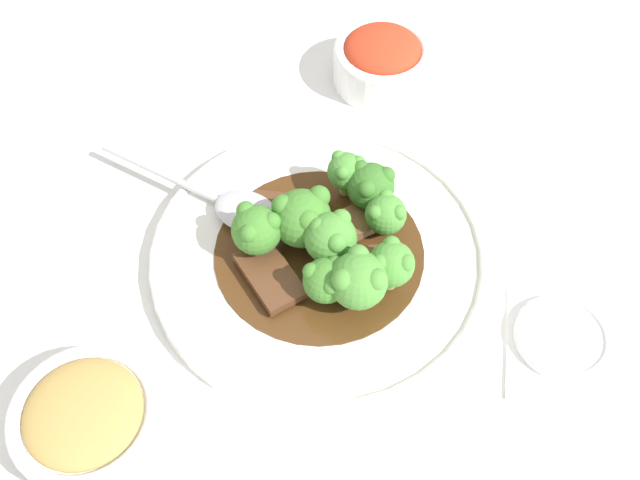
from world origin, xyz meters
TOP-DOWN VIEW (x-y plane):
  - ground_plane at (0.00, 0.00)m, footprint 4.00×4.00m
  - main_plate at (0.00, 0.00)m, footprint 0.31×0.31m
  - beef_strip_0 at (0.05, 0.03)m, footprint 0.03×0.07m
  - beef_strip_1 at (-0.02, -0.04)m, footprint 0.03×0.05m
  - beef_strip_2 at (0.02, -0.03)m, footprint 0.06×0.08m
  - beef_strip_3 at (-0.03, 0.04)m, footprint 0.08×0.07m
  - broccoli_floret_0 at (0.02, -0.06)m, footprint 0.04×0.04m
  - broccoli_floret_1 at (0.00, 0.06)m, footprint 0.05×0.05m
  - broccoli_floret_2 at (-0.05, -0.01)m, footprint 0.04×0.04m
  - broccoli_floret_3 at (-0.04, -0.06)m, footprint 0.04×0.04m
  - broccoli_floret_4 at (0.07, -0.03)m, footprint 0.04×0.04m
  - broccoli_floret_5 at (0.01, 0.02)m, footprint 0.05×0.05m
  - broccoli_floret_6 at (-0.05, -0.03)m, footprint 0.05×0.05m
  - broccoli_floret_7 at (0.05, -0.05)m, footprint 0.04×0.04m
  - broccoli_floret_8 at (-0.01, -0.01)m, footprint 0.05×0.05m
  - serving_spoon at (0.05, 0.08)m, footprint 0.12×0.19m
  - side_bowl_kimchi at (0.24, -0.07)m, footprint 0.11×0.11m
  - side_bowl_appetizer at (-0.16, 0.18)m, footprint 0.12×0.12m
  - sauce_dish at (-0.08, -0.21)m, footprint 0.08×0.08m
  - paper_napkin at (-0.09, -0.20)m, footprint 0.12×0.10m

SIDE VIEW (x-z plane):
  - ground_plane at x=0.00m, z-range 0.00..0.00m
  - paper_napkin at x=-0.09m, z-range 0.00..0.01m
  - sauce_dish at x=-0.08m, z-range 0.00..0.01m
  - main_plate at x=0.00m, z-range 0.00..0.02m
  - beef_strip_0 at x=0.05m, z-range 0.02..0.03m
  - side_bowl_appetizer at x=-0.16m, z-range 0.00..0.05m
  - beef_strip_3 at x=-0.03m, z-range 0.02..0.03m
  - beef_strip_2 at x=0.02m, z-range 0.02..0.03m
  - serving_spoon at x=0.05m, z-range 0.02..0.03m
  - beef_strip_1 at x=-0.02m, z-range 0.02..0.03m
  - side_bowl_kimchi at x=0.24m, z-range 0.00..0.06m
  - broccoli_floret_0 at x=0.02m, z-range 0.02..0.07m
  - broccoli_floret_2 at x=-0.05m, z-range 0.02..0.07m
  - broccoli_floret_7 at x=0.05m, z-range 0.02..0.07m
  - broccoli_floret_4 at x=0.07m, z-range 0.03..0.07m
  - broccoli_floret_1 at x=0.00m, z-range 0.02..0.08m
  - broccoli_floret_5 at x=0.01m, z-range 0.02..0.08m
  - broccoli_floret_3 at x=-0.04m, z-range 0.03..0.08m
  - broccoli_floret_6 at x=-0.05m, z-range 0.02..0.08m
  - broccoli_floret_8 at x=-0.01m, z-range 0.03..0.08m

